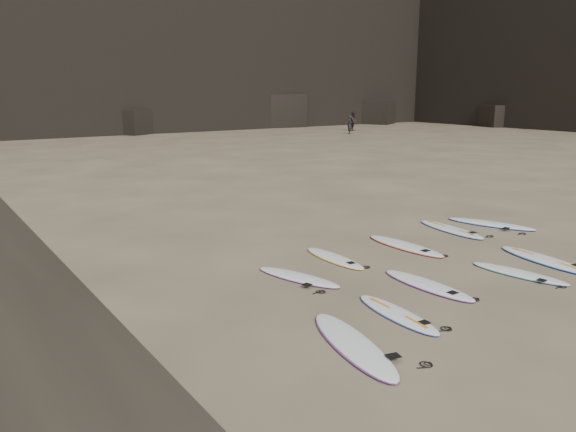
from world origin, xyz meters
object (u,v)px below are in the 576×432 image
at_px(surfboard_0, 353,344).
at_px(person_b, 354,121).
at_px(surfboard_6, 334,258).
at_px(surfboard_8, 451,229).
at_px(surfboard_1, 397,314).
at_px(surfboard_3, 519,273).
at_px(surfboard_5, 298,277).
at_px(surfboard_4, 545,260).
at_px(surfboard_7, 405,245).
at_px(surfboard_9, 491,224).
at_px(surfboard_2, 428,285).
at_px(person_a, 349,125).

relative_size(surfboard_0, person_b, 1.44).
height_order(surfboard_6, surfboard_8, surfboard_8).
distance_m(surfboard_1, surfboard_6, 3.70).
height_order(surfboard_3, surfboard_5, surfboard_3).
bearing_deg(surfboard_5, surfboard_4, -40.08).
height_order(surfboard_0, surfboard_5, surfboard_0).
xyz_separation_m(surfboard_8, person_b, (24.62, 32.99, 0.91)).
distance_m(surfboard_1, surfboard_7, 4.84).
bearing_deg(surfboard_3, surfboard_8, 52.03).
distance_m(surfboard_6, person_b, 44.43).
bearing_deg(surfboard_5, surfboard_9, -12.25).
relative_size(surfboard_4, person_b, 1.43).
distance_m(surfboard_2, surfboard_3, 2.44).
height_order(surfboard_3, surfboard_9, surfboard_9).
bearing_deg(surfboard_0, person_a, 63.58).
xyz_separation_m(surfboard_1, surfboard_2, (1.70, 0.77, 0.00)).
relative_size(surfboard_0, surfboard_6, 1.24).
height_order(surfboard_2, person_a, person_a).
distance_m(surfboard_4, surfboard_8, 3.45).
xyz_separation_m(surfboard_2, surfboard_5, (-2.02, 2.03, -0.00)).
bearing_deg(surfboard_7, person_a, 50.79).
xyz_separation_m(surfboard_9, person_a, (19.89, 30.20, 0.81)).
bearing_deg(surfboard_2, surfboard_7, 52.29).
relative_size(surfboard_3, surfboard_7, 0.87).
height_order(surfboard_1, surfboard_4, surfboard_4).
bearing_deg(surfboard_2, person_a, 51.18).
height_order(surfboard_6, surfboard_9, surfboard_9).
bearing_deg(surfboard_8, surfboard_4, -92.01).
bearing_deg(surfboard_6, surfboard_7, -4.04).
bearing_deg(person_b, surfboard_1, -146.48).
bearing_deg(surfboard_1, surfboard_6, 75.26).
bearing_deg(surfboard_2, surfboard_1, -156.28).
relative_size(surfboard_2, surfboard_3, 1.07).
distance_m(surfboard_3, person_a, 41.00).
height_order(surfboard_0, surfboard_2, surfboard_0).
relative_size(surfboard_6, person_b, 1.17).
relative_size(person_a, person_b, 0.90).
xyz_separation_m(surfboard_1, person_b, (30.68, 36.76, 0.91)).
xyz_separation_m(surfboard_4, surfboard_6, (-4.22, 3.10, -0.01)).
height_order(surfboard_2, surfboard_9, surfboard_9).
height_order(surfboard_1, surfboard_2, surfboard_2).
bearing_deg(surfboard_2, surfboard_6, 98.13).
relative_size(surfboard_8, person_a, 1.53).
bearing_deg(surfboard_1, surfboard_4, 9.30).
xyz_separation_m(person_a, person_b, (3.14, 3.04, 0.09)).
height_order(surfboard_2, surfboard_5, surfboard_2).
distance_m(surfboard_1, person_b, 47.89).
relative_size(surfboard_2, surfboard_9, 0.90).
height_order(surfboard_8, person_a, person_a).
relative_size(surfboard_7, surfboard_8, 1.00).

